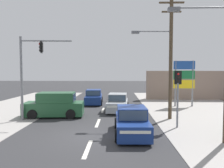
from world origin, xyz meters
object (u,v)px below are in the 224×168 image
sedan_receding_far (118,103)px  suv_kerbside_parked (55,105)px  pedestal_signal_right_kerb (178,89)px  sedan_oncoming_mid (94,97)px  sedan_oncoming_near (132,122)px  shopping_plaza_sign (184,77)px  utility_pole_midground_right (169,54)px  traffic_signal_mast (29,67)px

sedan_receding_far → suv_kerbside_parked: 5.52m
pedestal_signal_right_kerb → suv_kerbside_parked: size_ratio=0.76×
sedan_oncoming_mid → sedan_oncoming_near: same height
shopping_plaza_sign → sedan_receding_far: size_ratio=1.06×
sedan_receding_far → suv_kerbside_parked: bearing=-152.2°
pedestal_signal_right_kerb → utility_pole_midground_right: bearing=90.1°
traffic_signal_mast → sedan_receding_far: (6.33, 3.83, -3.13)m
shopping_plaza_sign → suv_kerbside_parked: shopping_plaza_sign is taller
suv_kerbside_parked → sedan_oncoming_near: bearing=-39.4°
traffic_signal_mast → suv_kerbside_parked: 3.52m
sedan_oncoming_mid → sedan_oncoming_near: size_ratio=1.01×
utility_pole_midground_right → shopping_plaza_sign: 6.82m
sedan_oncoming_mid → suv_kerbside_parked: (-2.26, -6.87, 0.18)m
traffic_signal_mast → sedan_oncoming_near: bearing=-25.5°
sedan_oncoming_mid → suv_kerbside_parked: suv_kerbside_parked is taller
utility_pole_midground_right → sedan_receding_far: utility_pole_midground_right is taller
sedan_oncoming_near → utility_pole_midground_right: bearing=54.1°
utility_pole_midground_right → sedan_receding_far: size_ratio=2.06×
traffic_signal_mast → sedan_oncoming_near: traffic_signal_mast is taller
suv_kerbside_parked → shopping_plaza_sign: bearing=24.7°
utility_pole_midground_right → traffic_signal_mast: (-10.07, -0.67, -0.99)m
pedestal_signal_right_kerb → sedan_oncoming_near: bearing=-152.4°
shopping_plaza_sign → sedan_receding_far: bearing=-157.6°
traffic_signal_mast → sedan_oncoming_near: (7.13, -3.40, -3.13)m
traffic_signal_mast → sedan_receding_far: traffic_signal_mast is taller
suv_kerbside_parked → sedan_oncoming_mid: bearing=71.8°
pedestal_signal_right_kerb → sedan_receding_far: 7.02m
suv_kerbside_parked → utility_pole_midground_right: bearing=-3.9°
utility_pole_midground_right → sedan_oncoming_mid: bearing=130.4°
sedan_oncoming_near → sedan_receding_far: bearing=96.3°
shopping_plaza_sign → sedan_oncoming_near: size_ratio=1.08×
sedan_oncoming_mid → suv_kerbside_parked: size_ratio=0.93×
utility_pole_midground_right → suv_kerbside_parked: (-8.62, 0.58, -3.94)m
pedestal_signal_right_kerb → sedan_oncoming_near: (-2.95, -1.54, -1.71)m
utility_pole_midground_right → pedestal_signal_right_kerb: size_ratio=2.51×
shopping_plaza_sign → suv_kerbside_parked: size_ratio=0.99×
sedan_oncoming_near → sedan_receding_far: same height
pedestal_signal_right_kerb → suv_kerbside_parked: (-8.62, 3.11, -1.53)m
utility_pole_midground_right → sedan_oncoming_near: (-2.94, -4.07, -4.12)m
pedestal_signal_right_kerb → suv_kerbside_parked: pedestal_signal_right_kerb is taller
shopping_plaza_sign → sedan_oncoming_mid: bearing=170.4°
traffic_signal_mast → shopping_plaza_sign: bearing=26.8°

